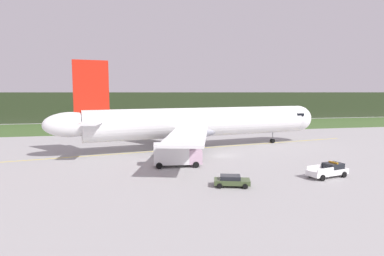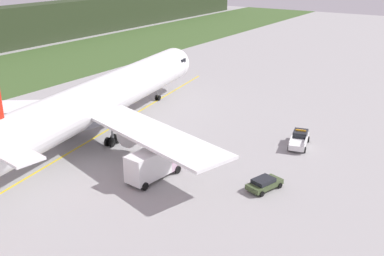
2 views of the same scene
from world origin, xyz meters
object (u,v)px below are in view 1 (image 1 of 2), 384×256
(airliner, at_px, (198,123))
(catering_truck, at_px, (176,154))
(ops_pickup_truck, at_px, (329,170))
(staff_car, at_px, (232,180))

(airliner, bearing_deg, catering_truck, -115.27)
(ops_pickup_truck, bearing_deg, staff_car, -174.75)
(airliner, xyz_separation_m, ops_pickup_truck, (11.19, -24.69, -4.04))
(ops_pickup_truck, bearing_deg, airliner, 114.39)
(ops_pickup_truck, height_order, catering_truck, catering_truck)
(catering_truck, xyz_separation_m, staff_car, (4.54, -11.40, -1.12))
(airliner, height_order, ops_pickup_truck, airliner)
(airliner, distance_m, staff_car, 26.38)
(ops_pickup_truck, distance_m, catering_truck, 20.74)
(catering_truck, distance_m, staff_car, 12.32)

